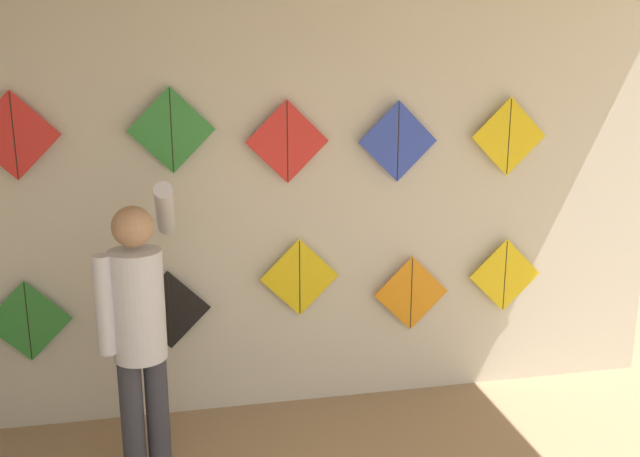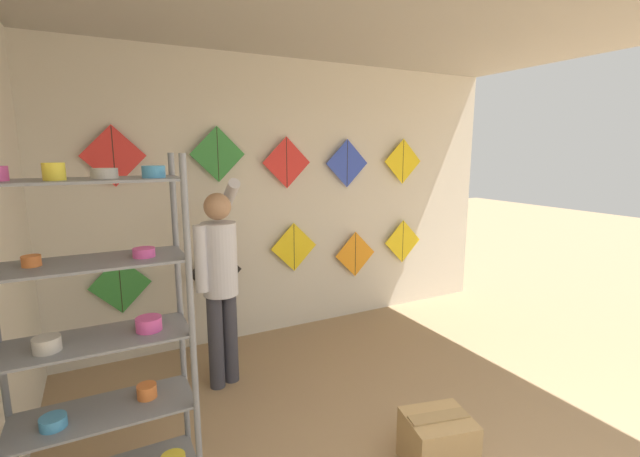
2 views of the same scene
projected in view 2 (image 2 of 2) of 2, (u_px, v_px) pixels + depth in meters
back_panel at (283, 199)px, 4.44m from camera, size 5.24×0.06×2.80m
shelf_rack at (99, 345)px, 1.92m from camera, size 0.81×0.35×1.89m
shopkeeper at (220, 272)px, 3.38m from camera, size 0.41×0.64×1.69m
cardboard_box at (437, 442)px, 2.58m from camera, size 0.45×0.41×0.34m
kite_0 at (120, 285)px, 3.76m from camera, size 0.52×0.01×0.52m
kite_1 at (216, 272)px, 4.14m from camera, size 0.52×0.01×0.52m
kite_2 at (294, 247)px, 4.48m from camera, size 0.52×0.01×0.52m
kite_3 at (355, 254)px, 4.86m from camera, size 0.52×0.01×0.52m
kite_4 at (403, 241)px, 5.15m from camera, size 0.52×0.01×0.52m
kite_5 at (113, 156)px, 3.57m from camera, size 0.52×0.01×0.52m
kite_6 at (218, 154)px, 3.97m from camera, size 0.52×0.01×0.52m
kite_7 at (287, 163)px, 4.29m from camera, size 0.52×0.01×0.52m
kite_8 at (347, 163)px, 4.62m from camera, size 0.52×0.01×0.52m
kite_9 at (403, 161)px, 4.96m from camera, size 0.52×0.01×0.52m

